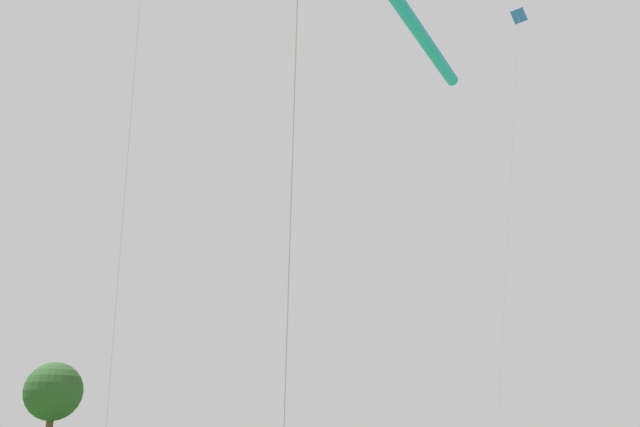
{
  "coord_description": "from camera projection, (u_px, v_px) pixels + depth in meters",
  "views": [
    {
      "loc": [
        -6.75,
        -3.16,
        1.89
      ],
      "look_at": [
        -0.28,
        6.66,
        5.68
      ],
      "focal_mm": 38.8,
      "sensor_mm": 36.0,
      "label": 1
    }
  ],
  "objects": [
    {
      "name": "small_kite_diamond_red",
      "position": [
        516.0,
        68.0,
        28.73
      ],
      "size": [
        1.88,
        2.2,
        19.2
      ],
      "rotation": [
        0.0,
        0.0,
        0.26
      ],
      "color": "blue",
      "rests_on": "ground"
    },
    {
      "name": "tree_broad_distant",
      "position": [
        53.0,
        392.0,
        59.49
      ],
      "size": [
        4.95,
        4.95,
        8.06
      ],
      "color": "#513823",
      "rests_on": "ground"
    }
  ]
}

